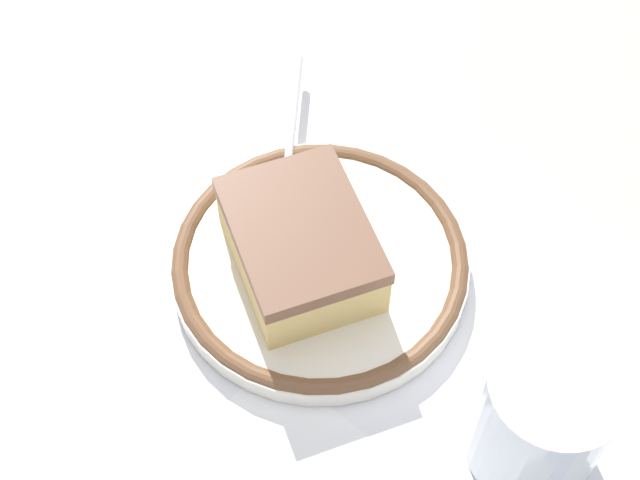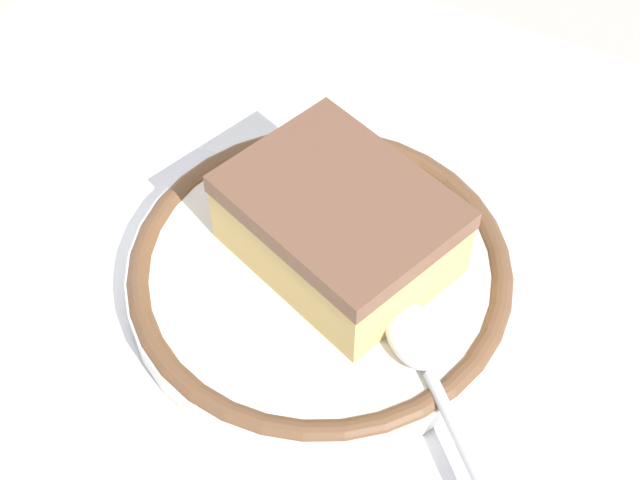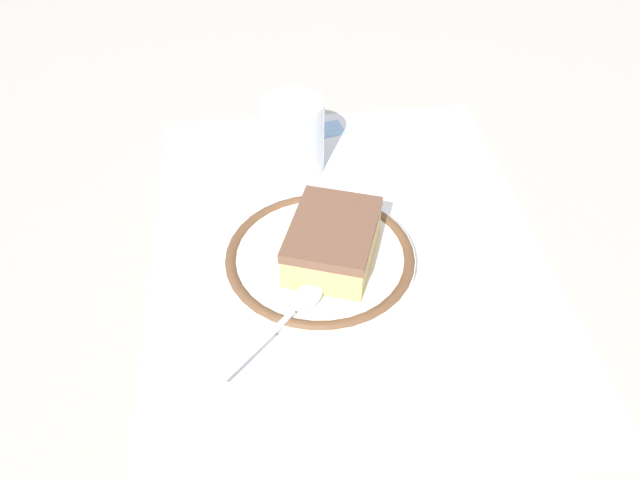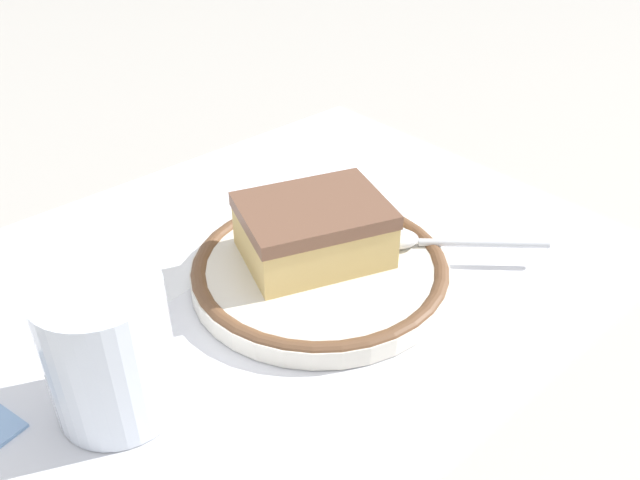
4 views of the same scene
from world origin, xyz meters
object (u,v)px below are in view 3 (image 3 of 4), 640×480
(sugar_packet, at_px, (319,129))
(plate, at_px, (320,259))
(spoon, at_px, (296,307))
(cake_slice, at_px, (333,241))
(cup, at_px, (294,140))
(napkin, at_px, (413,195))

(sugar_packet, bearing_deg, plate, -6.28)
(plate, relative_size, spoon, 1.74)
(plate, height_order, cake_slice, cake_slice)
(cake_slice, bearing_deg, cup, -172.36)
(cake_slice, bearing_deg, sugar_packet, 176.60)
(spoon, height_order, napkin, spoon)
(napkin, relative_size, sugar_packet, 2.42)
(sugar_packet, bearing_deg, spoon, -10.39)
(plate, xyz_separation_m, cup, (-0.16, -0.01, 0.03))
(plate, xyz_separation_m, spoon, (0.07, -0.03, 0.01))
(cup, height_order, napkin, cup)
(spoon, xyz_separation_m, napkin, (-0.16, 0.14, -0.02))
(cake_slice, xyz_separation_m, spoon, (0.06, -0.04, -0.02))
(cake_slice, bearing_deg, spoon, -32.91)
(plate, relative_size, cake_slice, 1.53)
(cup, bearing_deg, plate, 3.88)
(spoon, relative_size, napkin, 0.86)
(cake_slice, relative_size, napkin, 0.97)
(cup, relative_size, sugar_packet, 1.64)
(napkin, bearing_deg, cake_slice, -46.17)
(cake_slice, relative_size, spoon, 1.14)
(cake_slice, height_order, napkin, cake_slice)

